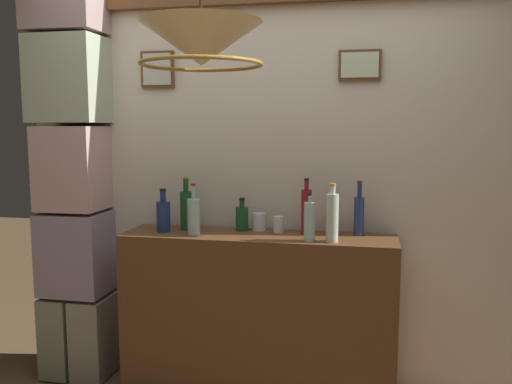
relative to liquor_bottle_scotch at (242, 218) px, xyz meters
The scene contains 15 objects.
panelled_rear_partition 0.42m from the liquor_bottle_scotch, 54.45° to the left, with size 3.01×0.15×2.71m.
stone_pillar 1.10m from the liquor_bottle_scotch, behind, with size 0.43×0.37×2.64m.
bar_shelf_unit 0.58m from the liquor_bottle_scotch, 41.97° to the right, with size 1.55×0.37×0.98m, color brown.
liquor_bottle_scotch is the anchor object (origin of this frame).
liquor_bottle_vodka 0.46m from the liquor_bottle_scotch, 26.28° to the right, with size 0.06×0.06×0.26m.
liquor_bottle_whiskey 0.58m from the liquor_bottle_scotch, 20.86° to the right, with size 0.07×0.07×0.31m.
liquor_bottle_amaro 0.46m from the liquor_bottle_scotch, 164.32° to the right, with size 0.08×0.08×0.25m.
liquor_bottle_port 0.38m from the liquor_bottle_scotch, ahead, with size 0.06×0.06×0.32m.
liquor_bottle_rum 0.34m from the liquor_bottle_scotch, behind, with size 0.07×0.07×0.32m.
liquor_bottle_tequila 0.29m from the liquor_bottle_scotch, 145.65° to the right, with size 0.07×0.07×0.29m.
liquor_bottle_vermouth 0.67m from the liquor_bottle_scotch, ahead, with size 0.06×0.06×0.31m.
liquor_bottle_rye 0.53m from the liquor_bottle_scotch, ahead, with size 0.06×0.06×0.28m.
glass_tumbler_rocks 0.22m from the liquor_bottle_scotch, ahead, with size 0.06×0.06×0.09m.
glass_tumbler_highball 0.10m from the liquor_bottle_scotch, 16.63° to the left, with size 0.08×0.08×0.10m.
pendant_lamp 1.27m from the liquor_bottle_scotch, 86.74° to the right, with size 0.49×0.49×0.59m.
Camera 1 is at (0.58, -2.07, 1.59)m, focal length 37.47 mm.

